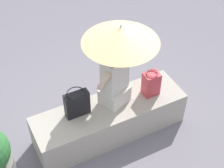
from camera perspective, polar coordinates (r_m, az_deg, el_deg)
The scene contains 6 objects.
ground_plane at distance 4.88m, azimuth -0.38°, elevation -7.67°, with size 14.00×14.00×0.00m, color slate.
stone_bench at distance 4.70m, azimuth -0.39°, elevation -5.77°, with size 2.02×0.59×0.49m, color #A8A093.
person_seated at distance 4.32m, azimuth 0.42°, elevation 0.83°, with size 0.51×0.38×0.90m.
parasol at distance 3.95m, azimuth 1.41°, elevation 8.01°, with size 0.90×0.90×1.15m.
handbag_black at distance 4.61m, azimuth 6.34°, elevation 0.08°, with size 0.20×0.16×0.35m.
tote_bag_canvas at distance 4.32m, azimuth -5.69°, elevation -3.18°, with size 0.31×0.23×0.37m.
Camera 1 is at (-1.39, -2.78, 3.77)m, focal length 56.50 mm.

